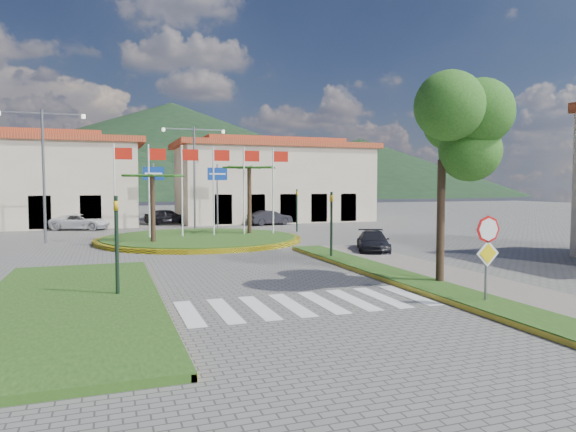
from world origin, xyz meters
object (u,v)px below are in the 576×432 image
object	(u,v)px
stop_sign	(487,245)
deciduous_tree	(442,137)
car_side_right	(373,242)
car_dark_a	(168,216)
white_van	(80,222)
car_dark_b	(270,218)
roundabout_island	(200,238)

from	to	relation	value
stop_sign	deciduous_tree	bearing A→B (deg)	78.82
stop_sign	car_side_right	size ratio (longest dim) A/B	0.68
car_dark_a	stop_sign	bearing A→B (deg)	-179.43
white_van	car_dark_a	world-z (taller)	car_dark_a
car_dark_b	car_side_right	xyz separation A→B (m)	(-0.47, -19.29, -0.08)
deciduous_tree	roundabout_island	bearing A→B (deg)	107.91
white_van	car_dark_a	bearing A→B (deg)	-43.98
car_dark_a	car_dark_b	world-z (taller)	car_dark_a
white_van	car_dark_a	size ratio (longest dim) A/B	1.10
roundabout_island	car_dark_b	xyz separation A→B (m)	(8.00, 10.74, 0.47)
deciduous_tree	car_dark_b	size ratio (longest dim) A/B	1.74
white_van	car_side_right	bearing A→B (deg)	-124.15
car_side_right	car_dark_b	bearing A→B (deg)	112.93
car_dark_b	roundabout_island	bearing A→B (deg)	131.69
white_van	car_side_right	world-z (taller)	white_van
roundabout_island	white_van	xyz separation A→B (m)	(-7.45, 11.11, 0.44)
stop_sign	car_dark_b	size ratio (longest dim) A/B	0.68
roundabout_island	deciduous_tree	bearing A→B (deg)	-72.09
white_van	car_side_right	xyz separation A→B (m)	(14.98, -19.66, -0.05)
roundabout_island	car_side_right	distance (m)	11.40
deciduous_tree	white_van	world-z (taller)	deciduous_tree
stop_sign	car_dark_a	bearing A→B (deg)	98.53
deciduous_tree	car_dark_b	bearing A→B (deg)	84.84
white_van	car_dark_a	xyz separation A→B (m)	(7.12, 3.71, 0.07)
roundabout_island	stop_sign	world-z (taller)	roundabout_island
car_dark_a	car_side_right	distance (m)	24.65
white_van	car_dark_b	size ratio (longest dim) A/B	1.13
roundabout_island	car_dark_a	size ratio (longest dim) A/B	3.14
roundabout_island	car_dark_b	world-z (taller)	roundabout_island
stop_sign	car_side_right	distance (m)	11.85
stop_sign	white_van	world-z (taller)	stop_sign
car_side_right	car_dark_a	bearing A→B (deg)	132.92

